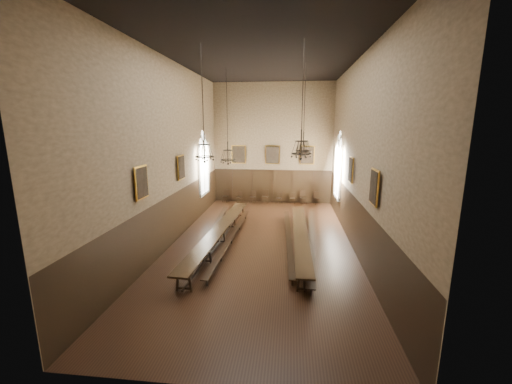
% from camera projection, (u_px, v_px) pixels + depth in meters
% --- Properties ---
extents(floor, '(9.00, 18.00, 0.02)m').
position_uv_depth(floor, '(261.00, 244.00, 15.89)').
color(floor, black).
rests_on(floor, ground).
extents(ceiling, '(9.00, 18.00, 0.02)m').
position_uv_depth(ceiling, '(262.00, 54.00, 14.01)').
color(ceiling, black).
rests_on(ceiling, ground).
extents(wall_back, '(9.00, 0.02, 9.00)m').
position_uv_depth(wall_back, '(273.00, 144.00, 23.71)').
color(wall_back, '#927C5A').
rests_on(wall_back, ground).
extents(wall_front, '(9.00, 0.02, 9.00)m').
position_uv_depth(wall_front, '(220.00, 196.00, 6.19)').
color(wall_front, '#927C5A').
rests_on(wall_front, ground).
extents(wall_left, '(0.02, 18.00, 9.00)m').
position_uv_depth(wall_left, '(171.00, 154.00, 15.43)').
color(wall_left, '#927C5A').
rests_on(wall_left, ground).
extents(wall_right, '(0.02, 18.00, 9.00)m').
position_uv_depth(wall_right, '(359.00, 156.00, 14.47)').
color(wall_right, '#927C5A').
rests_on(wall_right, ground).
extents(wainscot_panelling, '(9.00, 18.00, 2.50)m').
position_uv_depth(wainscot_panelling, '(262.00, 220.00, 15.62)').
color(wainscot_panelling, black).
rests_on(wainscot_panelling, floor).
extents(table_left, '(1.27, 10.58, 0.82)m').
position_uv_depth(table_left, '(220.00, 236.00, 15.82)').
color(table_left, black).
rests_on(table_left, floor).
extents(table_right, '(0.75, 9.73, 0.76)m').
position_uv_depth(table_right, '(300.00, 239.00, 15.46)').
color(table_right, black).
rests_on(table_right, floor).
extents(bench_left_outer, '(0.95, 10.24, 0.46)m').
position_uv_depth(bench_left_outer, '(212.00, 235.00, 16.35)').
color(bench_left_outer, black).
rests_on(bench_left_outer, floor).
extents(bench_left_inner, '(0.52, 9.44, 0.42)m').
position_uv_depth(bench_left_inner, '(231.00, 238.00, 15.86)').
color(bench_left_inner, black).
rests_on(bench_left_inner, floor).
extents(bench_right_inner, '(0.64, 9.24, 0.42)m').
position_uv_depth(bench_right_inner, '(289.00, 239.00, 15.84)').
color(bench_right_inner, black).
rests_on(bench_right_inner, floor).
extents(bench_right_outer, '(0.99, 10.38, 0.47)m').
position_uv_depth(bench_right_outer, '(312.00, 240.00, 15.60)').
color(bench_right_outer, black).
rests_on(bench_right_outer, floor).
extents(chair_0, '(0.52, 0.52, 0.96)m').
position_uv_depth(chair_0, '(226.00, 198.00, 24.51)').
color(chair_0, black).
rests_on(chair_0, floor).
extents(chair_1, '(0.48, 0.48, 0.86)m').
position_uv_depth(chair_1, '(239.00, 199.00, 24.36)').
color(chair_1, black).
rests_on(chair_1, floor).
extents(chair_2, '(0.51, 0.51, 0.92)m').
position_uv_depth(chair_2, '(253.00, 199.00, 24.28)').
color(chair_2, black).
rests_on(chair_2, floor).
extents(chair_3, '(0.51, 0.51, 1.03)m').
position_uv_depth(chair_3, '(265.00, 199.00, 24.22)').
color(chair_3, black).
rests_on(chair_3, floor).
extents(chair_4, '(0.48, 0.48, 0.87)m').
position_uv_depth(chair_4, '(279.00, 200.00, 24.06)').
color(chair_4, black).
rests_on(chair_4, floor).
extents(chair_5, '(0.38, 0.38, 0.86)m').
position_uv_depth(chair_5, '(292.00, 200.00, 23.99)').
color(chair_5, black).
rests_on(chair_5, floor).
extents(chair_6, '(0.55, 0.55, 0.99)m').
position_uv_depth(chair_6, '(303.00, 200.00, 23.88)').
color(chair_6, black).
rests_on(chair_6, floor).
extents(chair_7, '(0.54, 0.54, 0.95)m').
position_uv_depth(chair_7, '(317.00, 201.00, 23.82)').
color(chair_7, black).
rests_on(chair_7, floor).
extents(chandelier_back_left, '(0.86, 0.86, 5.21)m').
position_uv_depth(chandelier_back_left, '(228.00, 154.00, 17.89)').
color(chandelier_back_left, black).
rests_on(chandelier_back_left, ceiling).
extents(chandelier_back_right, '(0.83, 0.83, 4.62)m').
position_uv_depth(chandelier_back_right, '(303.00, 145.00, 16.68)').
color(chandelier_back_right, black).
rests_on(chandelier_back_right, ceiling).
extents(chandelier_front_left, '(0.77, 0.77, 4.54)m').
position_uv_depth(chandelier_front_left, '(204.00, 149.00, 12.90)').
color(chandelier_front_left, black).
rests_on(chandelier_front_left, ceiling).
extents(chandelier_front_right, '(0.76, 0.76, 4.36)m').
position_uv_depth(chandelier_front_right, '(301.00, 146.00, 12.26)').
color(chandelier_front_right, black).
rests_on(chandelier_front_right, ceiling).
extents(portrait_back_0, '(1.10, 0.12, 1.40)m').
position_uv_depth(portrait_back_0, '(239.00, 154.00, 24.03)').
color(portrait_back_0, '#BD892D').
rests_on(portrait_back_0, wall_back).
extents(portrait_back_1, '(1.10, 0.12, 1.40)m').
position_uv_depth(portrait_back_1, '(272.00, 155.00, 23.75)').
color(portrait_back_1, '#BD892D').
rests_on(portrait_back_1, wall_back).
extents(portrait_back_2, '(1.10, 0.12, 1.40)m').
position_uv_depth(portrait_back_2, '(307.00, 155.00, 23.47)').
color(portrait_back_2, '#BD892D').
rests_on(portrait_back_2, wall_back).
extents(portrait_left_0, '(0.12, 1.00, 1.30)m').
position_uv_depth(portrait_left_0, '(181.00, 167.00, 16.56)').
color(portrait_left_0, '#BD892D').
rests_on(portrait_left_0, wall_left).
extents(portrait_left_1, '(0.12, 1.00, 1.30)m').
position_uv_depth(portrait_left_1, '(141.00, 182.00, 12.18)').
color(portrait_left_1, '#BD892D').
rests_on(portrait_left_1, wall_left).
extents(portrait_right_0, '(0.12, 1.00, 1.30)m').
position_uv_depth(portrait_right_0, '(351.00, 170.00, 15.62)').
color(portrait_right_0, '#BD892D').
rests_on(portrait_right_0, wall_right).
extents(portrait_right_1, '(0.12, 1.00, 1.30)m').
position_uv_depth(portrait_right_1, '(374.00, 187.00, 11.24)').
color(portrait_right_1, '#BD892D').
rests_on(portrait_right_1, wall_right).
extents(window_right, '(0.20, 2.20, 4.60)m').
position_uv_depth(window_right, '(338.00, 165.00, 20.05)').
color(window_right, white).
rests_on(window_right, wall_right).
extents(window_left, '(0.20, 2.20, 4.60)m').
position_uv_depth(window_left, '(204.00, 163.00, 21.00)').
color(window_left, white).
rests_on(window_left, wall_left).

